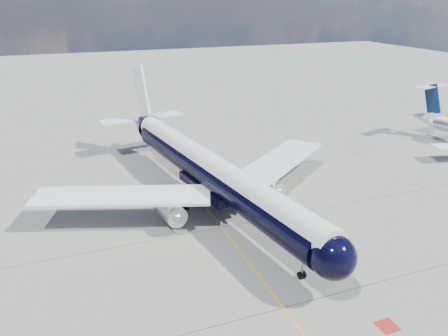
# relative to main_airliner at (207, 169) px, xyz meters

# --- Properties ---
(ground) EXTENTS (320.00, 320.00, 0.00)m
(ground) POSITION_rel_main_airliner_xyz_m (-0.67, 13.27, -4.63)
(ground) COLOR gray
(ground) RESTS_ON ground
(taxiway_centerline) EXTENTS (0.16, 160.00, 0.01)m
(taxiway_centerline) POSITION_rel_main_airliner_xyz_m (-0.67, 8.27, -4.63)
(taxiway_centerline) COLOR #FFAE0D
(taxiway_centerline) RESTS_ON ground
(red_marking) EXTENTS (1.60, 1.60, 0.01)m
(red_marking) POSITION_rel_main_airliner_xyz_m (6.13, -26.73, -4.63)
(red_marking) COLOR maroon
(red_marking) RESTS_ON ground
(main_airliner) EXTENTS (41.97, 51.55, 14.93)m
(main_airliner) POSITION_rel_main_airliner_xyz_m (0.00, 0.00, 0.00)
(main_airliner) COLOR black
(main_airliner) RESTS_ON ground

